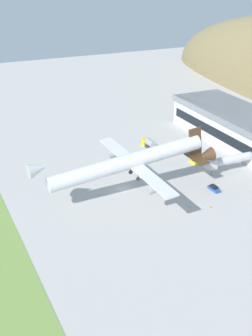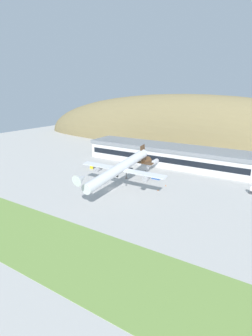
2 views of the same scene
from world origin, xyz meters
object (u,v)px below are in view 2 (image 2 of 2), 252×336
at_px(service_car_1, 156,178).
at_px(service_car_0, 130,170).
at_px(cargo_airplane, 120,168).
at_px(terminal_building, 167,154).
at_px(traffic_cone_1, 158,190).
at_px(fuel_truck, 96,166).
at_px(traffic_cone_0, 166,185).
at_px(jetway_0, 150,164).

bearing_deg(service_car_1, service_car_0, 163.60).
bearing_deg(cargo_airplane, service_car_0, 113.29).
height_order(terminal_building, traffic_cone_1, terminal_building).
bearing_deg(fuel_truck, traffic_cone_0, -5.83).
bearing_deg(cargo_airplane, traffic_cone_1, 36.08).
distance_m(cargo_airplane, traffic_cone_1, 19.81).
bearing_deg(terminal_building, fuel_truck, -133.74).
bearing_deg(service_car_0, service_car_1, -16.40).
relative_size(jetway_0, traffic_cone_1, 28.19).
relative_size(jetway_0, traffic_cone_0, 28.19).
distance_m(service_car_0, traffic_cone_1, 32.27).
bearing_deg(service_car_1, jetway_0, 130.21).
bearing_deg(service_car_0, terminal_building, 64.11).
height_order(cargo_airplane, traffic_cone_0, cargo_airplane).
height_order(fuel_truck, traffic_cone_1, fuel_truck).
distance_m(service_car_0, fuel_truck, 19.70).
bearing_deg(fuel_truck, cargo_airplane, -35.10).
height_order(service_car_0, traffic_cone_1, service_car_0).
relative_size(service_car_1, traffic_cone_0, 7.39).
bearing_deg(jetway_0, service_car_0, -153.29).
relative_size(cargo_airplane, traffic_cone_0, 93.55).
height_order(jetway_0, traffic_cone_0, jetway_0).
xyz_separation_m(jetway_0, service_car_0, (-9.71, -4.89, -3.33)).
bearing_deg(traffic_cone_1, service_car_0, 143.89).
distance_m(jetway_0, service_car_1, 13.93).
bearing_deg(jetway_0, fuel_truck, -156.37).
xyz_separation_m(terminal_building, jetway_0, (-1.83, -18.89, -2.45)).
relative_size(cargo_airplane, service_car_0, 12.33).
distance_m(service_car_1, traffic_cone_0, 10.48).
bearing_deg(fuel_truck, jetway_0, 23.63).
xyz_separation_m(jetway_0, traffic_cone_0, (16.93, -16.82, -3.71)).
distance_m(terminal_building, service_car_0, 27.06).
xyz_separation_m(cargo_airplane, fuel_truck, (-30.71, 21.58, -9.17)).
distance_m(jetway_0, service_car_0, 11.37).
xyz_separation_m(jetway_0, fuel_truck, (-27.97, -12.24, -2.46)).
relative_size(terminal_building, service_car_1, 23.52).
xyz_separation_m(cargo_airplane, traffic_cone_1, (13.61, 9.92, -10.42)).
relative_size(terminal_building, traffic_cone_1, 173.75).
bearing_deg(traffic_cone_0, jetway_0, 135.17).
bearing_deg(jetway_0, traffic_cone_1, -55.62).
distance_m(terminal_building, traffic_cone_1, 45.61).
height_order(service_car_0, traffic_cone_0, service_car_0).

